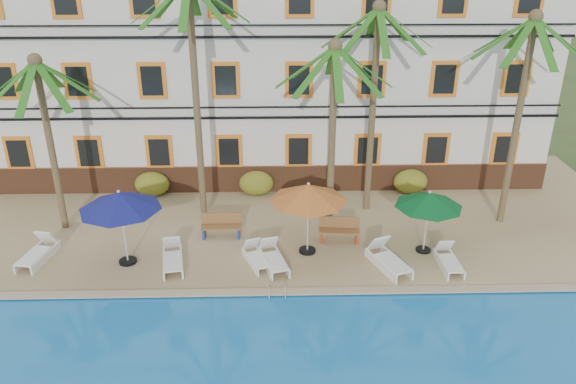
{
  "coord_description": "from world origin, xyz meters",
  "views": [
    {
      "loc": [
        0.49,
        -15.85,
        10.63
      ],
      "look_at": [
        0.95,
        3.0,
        2.0
      ],
      "focal_mm": 35.0,
      "sensor_mm": 36.0,
      "label": 1
    }
  ],
  "objects_px": {
    "palm_c": "(333,111)",
    "lounger_b": "(173,258)",
    "lounger_e": "(388,259)",
    "pool_ladder": "(277,294)",
    "umbrella_blue": "(120,201)",
    "lounger_f": "(448,260)",
    "umbrella_red": "(308,193)",
    "lounger_d": "(273,258)",
    "lounger_a": "(38,253)",
    "palm_d": "(374,83)",
    "palm_a": "(46,119)",
    "bench_right": "(339,229)",
    "palm_e": "(522,94)",
    "bench_left": "(221,225)",
    "lounger_c": "(257,257)",
    "umbrella_green": "(429,200)",
    "palm_b": "(194,74)"
  },
  "relations": [
    {
      "from": "umbrella_blue",
      "to": "lounger_a",
      "type": "height_order",
      "value": "umbrella_blue"
    },
    {
      "from": "bench_right",
      "to": "pool_ladder",
      "type": "xyz_separation_m",
      "value": [
        -2.33,
        -3.43,
        -0.47
      ]
    },
    {
      "from": "umbrella_blue",
      "to": "bench_left",
      "type": "distance_m",
      "value": 4.07
    },
    {
      "from": "palm_c",
      "to": "lounger_d",
      "type": "bearing_deg",
      "value": -128.5
    },
    {
      "from": "bench_left",
      "to": "umbrella_blue",
      "type": "bearing_deg",
      "value": -149.99
    },
    {
      "from": "palm_c",
      "to": "lounger_b",
      "type": "distance_m",
      "value": 7.63
    },
    {
      "from": "bench_right",
      "to": "lounger_b",
      "type": "bearing_deg",
      "value": -165.01
    },
    {
      "from": "palm_b",
      "to": "lounger_a",
      "type": "bearing_deg",
      "value": -151.43
    },
    {
      "from": "palm_c",
      "to": "lounger_e",
      "type": "xyz_separation_m",
      "value": [
        1.74,
        -2.95,
        -4.36
      ]
    },
    {
      "from": "lounger_c",
      "to": "lounger_f",
      "type": "relative_size",
      "value": 1.02
    },
    {
      "from": "lounger_d",
      "to": "lounger_a",
      "type": "bearing_deg",
      "value": 176.05
    },
    {
      "from": "umbrella_blue",
      "to": "lounger_f",
      "type": "distance_m",
      "value": 11.3
    },
    {
      "from": "palm_a",
      "to": "bench_right",
      "type": "bearing_deg",
      "value": -7.14
    },
    {
      "from": "lounger_a",
      "to": "pool_ladder",
      "type": "height_order",
      "value": "lounger_a"
    },
    {
      "from": "bench_left",
      "to": "pool_ladder",
      "type": "bearing_deg",
      "value": -61.73
    },
    {
      "from": "palm_d",
      "to": "lounger_e",
      "type": "relative_size",
      "value": 3.93
    },
    {
      "from": "palm_e",
      "to": "umbrella_green",
      "type": "distance_m",
      "value": 5.32
    },
    {
      "from": "lounger_b",
      "to": "pool_ladder",
      "type": "height_order",
      "value": "lounger_b"
    },
    {
      "from": "palm_c",
      "to": "lounger_e",
      "type": "bearing_deg",
      "value": -59.43
    },
    {
      "from": "palm_c",
      "to": "umbrella_green",
      "type": "xyz_separation_m",
      "value": [
        3.24,
        -1.91,
        -2.63
      ]
    },
    {
      "from": "umbrella_green",
      "to": "lounger_c",
      "type": "bearing_deg",
      "value": -173.54
    },
    {
      "from": "palm_e",
      "to": "palm_d",
      "type": "bearing_deg",
      "value": 166.54
    },
    {
      "from": "umbrella_blue",
      "to": "umbrella_red",
      "type": "bearing_deg",
      "value": 5.18
    },
    {
      "from": "lounger_a",
      "to": "lounger_c",
      "type": "xyz_separation_m",
      "value": [
        7.67,
        -0.4,
        -0.04
      ]
    },
    {
      "from": "palm_e",
      "to": "lounger_c",
      "type": "bearing_deg",
      "value": -162.98
    },
    {
      "from": "lounger_c",
      "to": "pool_ladder",
      "type": "xyz_separation_m",
      "value": [
        0.69,
        -1.91,
        -0.25
      ]
    },
    {
      "from": "palm_a",
      "to": "umbrella_red",
      "type": "distance_m",
      "value": 9.81
    },
    {
      "from": "palm_c",
      "to": "pool_ladder",
      "type": "relative_size",
      "value": 9.72
    },
    {
      "from": "umbrella_red",
      "to": "palm_c",
      "type": "bearing_deg",
      "value": 62.85
    },
    {
      "from": "umbrella_red",
      "to": "lounger_c",
      "type": "xyz_separation_m",
      "value": [
        -1.79,
        -0.73,
        -2.08
      ]
    },
    {
      "from": "lounger_b",
      "to": "palm_a",
      "type": "bearing_deg",
      "value": 148.0
    },
    {
      "from": "lounger_e",
      "to": "umbrella_red",
      "type": "bearing_deg",
      "value": 158.05
    },
    {
      "from": "lounger_f",
      "to": "lounger_b",
      "type": "bearing_deg",
      "value": 178.05
    },
    {
      "from": "palm_c",
      "to": "bench_right",
      "type": "distance_m",
      "value": 4.34
    },
    {
      "from": "palm_e",
      "to": "lounger_f",
      "type": "height_order",
      "value": "palm_e"
    },
    {
      "from": "lounger_d",
      "to": "lounger_f",
      "type": "height_order",
      "value": "lounger_d"
    },
    {
      "from": "palm_b",
      "to": "lounger_d",
      "type": "xyz_separation_m",
      "value": [
        2.76,
        -3.54,
        -5.59
      ]
    },
    {
      "from": "palm_c",
      "to": "lounger_c",
      "type": "xyz_separation_m",
      "value": [
        -2.75,
        -2.59,
        -4.42
      ]
    },
    {
      "from": "lounger_b",
      "to": "lounger_c",
      "type": "relative_size",
      "value": 1.13
    },
    {
      "from": "umbrella_green",
      "to": "lounger_e",
      "type": "bearing_deg",
      "value": -145.17
    },
    {
      "from": "bench_right",
      "to": "pool_ladder",
      "type": "distance_m",
      "value": 4.17
    },
    {
      "from": "umbrella_red",
      "to": "lounger_b",
      "type": "xyz_separation_m",
      "value": [
        -4.7,
        -0.79,
        -2.04
      ]
    },
    {
      "from": "lounger_e",
      "to": "pool_ladder",
      "type": "relative_size",
      "value": 2.84
    },
    {
      "from": "lounger_b",
      "to": "palm_d",
      "type": "bearing_deg",
      "value": 30.04
    },
    {
      "from": "palm_a",
      "to": "bench_left",
      "type": "xyz_separation_m",
      "value": [
        6.17,
        -0.89,
        -3.91
      ]
    },
    {
      "from": "lounger_a",
      "to": "bench_right",
      "type": "height_order",
      "value": "bench_right"
    },
    {
      "from": "umbrella_red",
      "to": "lounger_e",
      "type": "bearing_deg",
      "value": -21.95
    },
    {
      "from": "umbrella_blue",
      "to": "lounger_c",
      "type": "bearing_deg",
      "value": -1.97
    },
    {
      "from": "umbrella_blue",
      "to": "lounger_d",
      "type": "height_order",
      "value": "umbrella_blue"
    },
    {
      "from": "palm_b",
      "to": "palm_e",
      "type": "distance_m",
      "value": 11.86
    }
  ]
}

